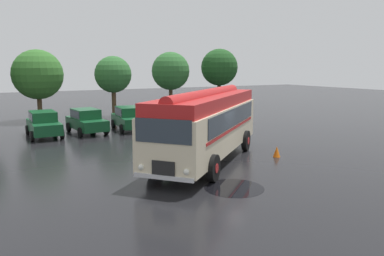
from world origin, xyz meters
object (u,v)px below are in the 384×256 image
vintage_bus (207,122)px  car_far_right (161,115)px  traffic_cone (277,152)px  car_mid_left (86,121)px  car_mid_right (129,118)px  car_near_left (44,124)px

vintage_bus → car_far_right: bearing=77.6°
vintage_bus → traffic_cone: 4.01m
vintage_bus → car_mid_left: vintage_bus is taller
vintage_bus → car_mid_right: vintage_bus is taller
car_near_left → car_mid_left: 2.79m
car_mid_left → car_mid_right: same height
vintage_bus → traffic_cone: size_ratio=16.75×
car_mid_right → car_near_left: bearing=179.7°
vintage_bus → car_mid_left: (-3.32, 10.69, -1.05)m
vintage_bus → car_mid_right: bearing=91.5°
car_mid_left → traffic_cone: size_ratio=7.91×
vintage_bus → car_mid_right: size_ratio=2.14×
car_near_left → car_mid_left: size_ratio=0.97×
car_far_right → vintage_bus: bearing=-102.4°
vintage_bus → traffic_cone: vintage_bus is taller
vintage_bus → car_mid_left: bearing=107.3°
car_far_right → traffic_cone: (1.11, -12.05, -0.57)m
car_mid_left → traffic_cone: bearing=-59.8°
car_mid_right → car_far_right: same height
car_mid_right → car_far_right: bearing=8.9°
car_mid_left → car_far_right: size_ratio=1.01×
car_mid_right → car_far_right: size_ratio=1.00×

